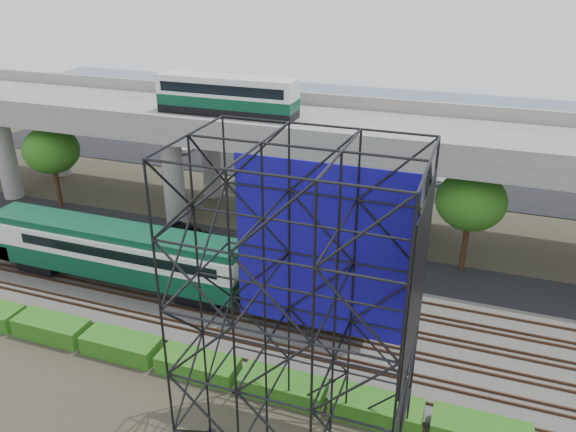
% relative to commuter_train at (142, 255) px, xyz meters
% --- Properties ---
extents(ground, '(140.00, 140.00, 0.00)m').
position_rel_commuter_train_xyz_m(ground, '(6.42, -2.00, -2.88)').
color(ground, '#474233').
rests_on(ground, ground).
extents(ballast_bed, '(90.00, 12.00, 0.20)m').
position_rel_commuter_train_xyz_m(ballast_bed, '(6.42, 0.00, -2.78)').
color(ballast_bed, slate).
rests_on(ballast_bed, ground).
extents(service_road, '(90.00, 5.00, 0.08)m').
position_rel_commuter_train_xyz_m(service_road, '(6.42, 8.50, -2.84)').
color(service_road, black).
rests_on(service_road, ground).
extents(parking_lot, '(90.00, 18.00, 0.08)m').
position_rel_commuter_train_xyz_m(parking_lot, '(6.42, 32.00, -2.84)').
color(parking_lot, black).
rests_on(parking_lot, ground).
extents(harbor_water, '(140.00, 40.00, 0.03)m').
position_rel_commuter_train_xyz_m(harbor_water, '(6.42, 54.00, -2.87)').
color(harbor_water, '#42586D').
rests_on(harbor_water, ground).
extents(rail_tracks, '(90.00, 9.52, 0.16)m').
position_rel_commuter_train_xyz_m(rail_tracks, '(6.42, -0.00, -2.60)').
color(rail_tracks, '#472D1E').
rests_on(rail_tracks, ballast_bed).
extents(commuter_train, '(29.30, 3.06, 4.30)m').
position_rel_commuter_train_xyz_m(commuter_train, '(0.00, 0.00, 0.00)').
color(commuter_train, black).
rests_on(commuter_train, rail_tracks).
extents(overpass, '(80.00, 12.00, 12.40)m').
position_rel_commuter_train_xyz_m(overpass, '(5.96, 14.00, 5.33)').
color(overpass, '#9E9B93').
rests_on(overpass, ground).
extents(scaffold_tower, '(9.36, 6.36, 15.00)m').
position_rel_commuter_train_xyz_m(scaffold_tower, '(14.55, -9.98, 4.59)').
color(scaffold_tower, black).
rests_on(scaffold_tower, ground).
extents(hedge_strip, '(34.60, 1.80, 1.20)m').
position_rel_commuter_train_xyz_m(hedge_strip, '(7.43, -6.30, -2.32)').
color(hedge_strip, '#275E15').
rests_on(hedge_strip, ground).
extents(trees, '(40.94, 16.94, 7.69)m').
position_rel_commuter_train_xyz_m(trees, '(1.76, 14.17, 2.69)').
color(trees, '#382314').
rests_on(trees, ground).
extents(suv, '(5.28, 3.49, 1.35)m').
position_rel_commuter_train_xyz_m(suv, '(-0.84, 7.62, -2.13)').
color(suv, black).
rests_on(suv, service_road).
extents(parked_cars, '(40.04, 9.51, 1.32)m').
position_rel_commuter_train_xyz_m(parked_cars, '(7.17, 31.72, -2.18)').
color(parked_cars, white).
rests_on(parked_cars, parking_lot).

